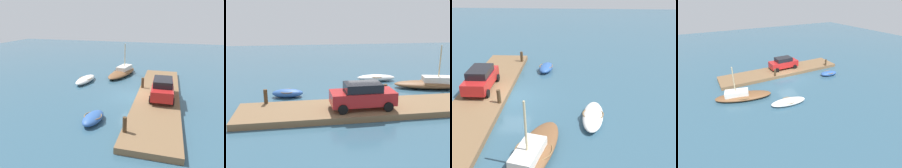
# 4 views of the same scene
# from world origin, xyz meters

# --- Properties ---
(ground_plane) EXTENTS (84.00, 84.00, 0.00)m
(ground_plane) POSITION_xyz_m (0.00, 0.00, 0.00)
(ground_plane) COLOR #33566B
(dock_platform) EXTENTS (18.02, 3.80, 0.42)m
(dock_platform) POSITION_xyz_m (0.00, -2.26, 0.21)
(dock_platform) COLOR brown
(dock_platform) RESTS_ON ground_plane
(dinghy_blue) EXTENTS (2.62, 1.51, 0.66)m
(dinghy_blue) POSITION_xyz_m (-5.77, 2.01, 0.34)
(dinghy_blue) COLOR #2D569E
(dinghy_blue) RESTS_ON ground_plane
(rowboat_white) EXTENTS (3.99, 1.76, 0.64)m
(rowboat_white) POSITION_xyz_m (3.05, 6.15, 0.33)
(rowboat_white) COLOR white
(rowboat_white) RESTS_ON ground_plane
(sailboat_brown) EXTENTS (6.57, 3.45, 3.96)m
(sailboat_brown) POSITION_xyz_m (7.14, 2.69, 0.43)
(sailboat_brown) COLOR brown
(sailboat_brown) RESTS_ON ground_plane
(mooring_post_west) EXTENTS (0.27, 0.27, 1.02)m
(mooring_post_west) POSITION_xyz_m (-7.19, -0.61, 0.93)
(mooring_post_west) COLOR #47331E
(mooring_post_west) RESTS_ON dock_platform
(mooring_post_mid_west) EXTENTS (0.28, 0.28, 1.03)m
(mooring_post_mid_west) POSITION_xyz_m (1.65, -0.61, 0.94)
(mooring_post_mid_west) COLOR #47331E
(mooring_post_mid_west) RESTS_ON dock_platform
(parked_car) EXTENTS (4.32, 2.07, 1.76)m
(parked_car) POSITION_xyz_m (-0.65, -2.64, 1.33)
(parked_car) COLOR #B21E1E
(parked_car) RESTS_ON dock_platform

